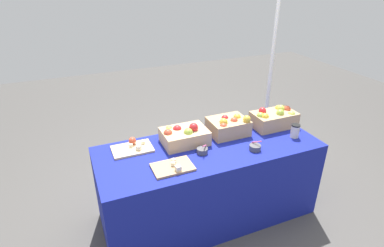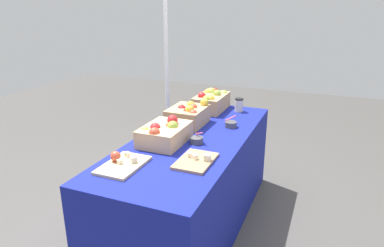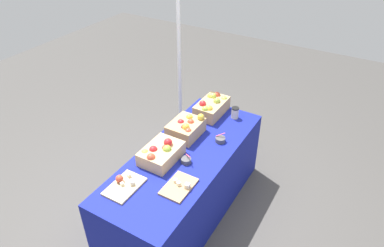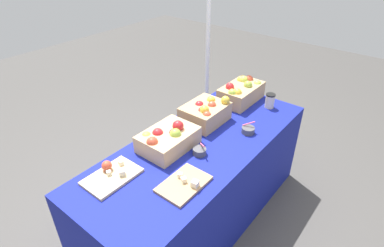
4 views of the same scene
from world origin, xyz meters
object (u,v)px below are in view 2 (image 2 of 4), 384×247
cutting_board_back (122,163)px  tent_pole (167,59)px  cutting_board_front (196,161)px  coffee_cup (239,105)px  apple_crate_right (164,133)px  sample_bowl_near (231,124)px  apple_crate_middle (188,115)px  apple_crate_left (211,101)px  sample_bowl_mid (197,140)px

cutting_board_back → tent_pole: (1.74, 0.56, 0.37)m
cutting_board_front → coffee_cup: coffee_cup is taller
apple_crate_right → sample_bowl_near: apple_crate_right is taller
tent_pole → apple_crate_middle: bearing=-144.6°
apple_crate_middle → cutting_board_back: apple_crate_middle is taller
apple_crate_left → sample_bowl_near: (-0.40, -0.31, -0.06)m
apple_crate_middle → sample_bowl_mid: 0.42m
sample_bowl_near → tent_pole: bearing=50.1°
sample_bowl_mid → tent_pole: (1.23, 0.84, 0.37)m
apple_crate_left → tent_pole: size_ratio=0.18×
apple_crate_left → apple_crate_right: bearing=178.0°
apple_crate_right → sample_bowl_mid: apple_crate_right is taller
cutting_board_front → tent_pole: tent_pole is taller
sample_bowl_near → tent_pole: size_ratio=0.04×
cutting_board_back → sample_bowl_near: bearing=-23.3°
apple_crate_middle → cutting_board_back: size_ratio=1.04×
sample_bowl_near → tent_pole: (0.80, 0.96, 0.37)m
apple_crate_left → sample_bowl_mid: apple_crate_left is taller
apple_crate_left → tent_pole: bearing=58.5°
apple_crate_middle → apple_crate_right: bearing=-179.9°
cutting_board_front → cutting_board_back: cutting_board_back is taller
cutting_board_front → coffee_cup: size_ratio=2.51×
apple_crate_left → cutting_board_front: bearing=-165.2°
apple_crate_right → cutting_board_front: (-0.22, -0.33, -0.06)m
apple_crate_left → cutting_board_front: size_ratio=1.34×
sample_bowl_mid → sample_bowl_near: bearing=-16.2°
apple_crate_middle → cutting_board_back: (-0.87, 0.06, -0.06)m
cutting_board_front → tent_pole: size_ratio=0.14×
apple_crate_right → cutting_board_front: bearing=-123.8°
apple_crate_right → sample_bowl_near: (0.50, -0.34, -0.05)m
tent_pole → sample_bowl_near: bearing=-129.9°
cutting_board_front → sample_bowl_near: bearing=-0.9°
apple_crate_right → sample_bowl_mid: (0.08, -0.22, -0.05)m
apple_crate_left → apple_crate_middle: (-0.47, 0.03, -0.01)m
apple_crate_right → sample_bowl_near: size_ratio=3.90×
tent_pole → cutting_board_front: bearing=-148.1°
cutting_board_back → tent_pole: size_ratio=0.15×
cutting_board_back → sample_bowl_near: sample_bowl_near is taller
tent_pole → cutting_board_back: bearing=-162.3°
apple_crate_left → apple_crate_right: apple_crate_left is taller
tent_pole → apple_crate_left: bearing=-121.5°
apple_crate_left → cutting_board_back: (-1.34, 0.10, -0.07)m
apple_crate_middle → coffee_cup: 0.59m
apple_crate_middle → cutting_board_front: bearing=-153.3°
cutting_board_front → tent_pole: bearing=31.9°
cutting_board_front → sample_bowl_mid: 0.32m
sample_bowl_near → cutting_board_back: bearing=156.7°
apple_crate_left → coffee_cup: size_ratio=3.36×
cutting_board_back → apple_crate_left: bearing=-4.1°
apple_crate_right → coffee_cup: bearing=-16.6°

